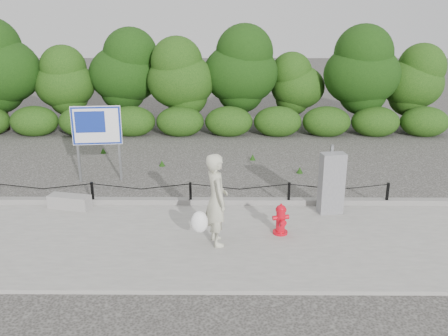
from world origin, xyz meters
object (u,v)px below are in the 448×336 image
fire_hydrant (281,220)px  concrete_block (70,202)px  pedestrian (215,201)px  advertising_sign (97,129)px  utility_cabinet (331,183)px

fire_hydrant → concrete_block: bearing=150.9°
fire_hydrant → pedestrian: size_ratio=0.36×
concrete_block → advertising_sign: advertising_sign is taller
pedestrian → utility_cabinet: size_ratio=1.19×
concrete_block → advertising_sign: size_ratio=0.47×
fire_hydrant → utility_cabinet: bearing=28.6°
fire_hydrant → pedestrian: 1.62m
concrete_block → advertising_sign: (0.19, 2.27, 1.34)m
utility_cabinet → fire_hydrant: bearing=-147.3°
utility_cabinet → pedestrian: bearing=-158.2°
pedestrian → advertising_sign: bearing=24.0°
pedestrian → fire_hydrant: bearing=-88.1°
pedestrian → advertising_sign: advertising_sign is taller
pedestrian → utility_cabinet: 3.24m
pedestrian → concrete_block: size_ratio=1.88×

